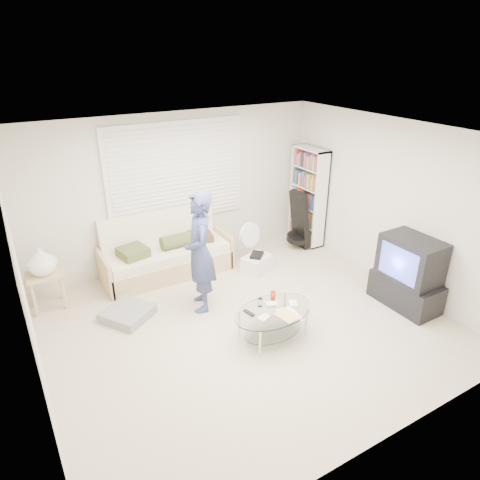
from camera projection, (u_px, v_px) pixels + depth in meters
ground at (247, 323)px, 5.76m from camera, size 5.00×5.00×0.00m
room_shell at (228, 199)px, 5.45m from camera, size 5.02×4.52×2.51m
window_blinds at (177, 173)px, 6.84m from camera, size 2.32×0.08×1.62m
futon_sofa at (166, 254)px, 6.91m from camera, size 2.05×0.83×1.00m
grey_floor_pillow at (128, 313)px, 5.86m from camera, size 0.80×0.80×0.13m
side_table at (42, 263)px, 5.82m from camera, size 0.48×0.39×0.95m
bookshelf at (308, 197)px, 7.80m from camera, size 0.28×0.75×1.78m
guitar_case at (299, 224)px, 7.71m from camera, size 0.38×0.39×1.06m
floor_fan at (249, 239)px, 7.25m from camera, size 0.44×0.29×0.72m
storage_bin at (257, 263)px, 7.02m from camera, size 0.54×0.46×0.32m
tv_unit at (408, 274)px, 5.98m from camera, size 0.54×0.96×1.04m
coffee_table at (274, 315)px, 5.37m from camera, size 1.14×0.78×0.52m
standing_person at (200, 252)px, 5.78m from camera, size 0.58×0.72×1.72m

